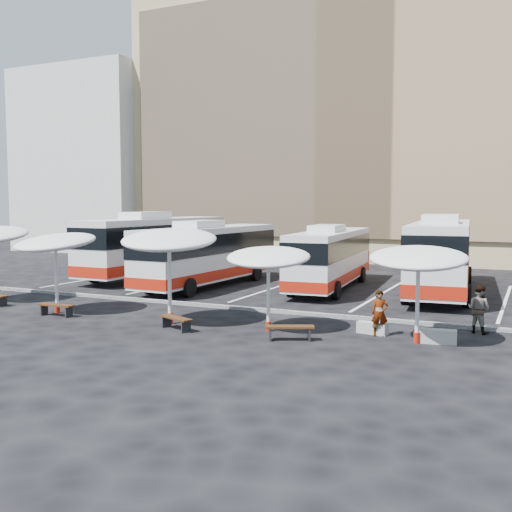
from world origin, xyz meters
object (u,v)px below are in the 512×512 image
at_px(sunshade_2, 169,240).
at_px(passenger_1, 479,309).
at_px(sunshade_3, 268,257).
at_px(bus_2, 331,256).
at_px(bus_0, 156,243).
at_px(sunshade_4, 418,258).
at_px(wood_bench_3, 290,329).
at_px(conc_bench_1, 437,336).
at_px(passenger_0, 380,313).
at_px(wood_bench_1, 56,307).
at_px(bus_1, 209,253).
at_px(wood_bench_2, 176,320).
at_px(bus_3, 441,253).
at_px(conc_bench_0, 372,328).
at_px(sunshade_1, 55,243).

xyz_separation_m(sunshade_2, passenger_1, (11.16, 3.34, -2.42)).
bearing_deg(sunshade_3, bus_2, 97.01).
height_order(bus_0, sunshade_4, bus_0).
relative_size(bus_2, wood_bench_3, 6.70).
bearing_deg(conc_bench_1, wood_bench_3, -159.74).
bearing_deg(passenger_0, passenger_1, 12.80).
bearing_deg(sunshade_2, wood_bench_1, -172.72).
distance_m(sunshade_2, sunshade_3, 4.11).
distance_m(bus_1, passenger_1, 16.57).
bearing_deg(wood_bench_2, sunshade_4, 10.79).
height_order(bus_3, wood_bench_1, bus_3).
height_order(wood_bench_3, passenger_0, passenger_0).
xyz_separation_m(sunshade_3, conc_bench_1, (5.98, 0.63, -2.51)).
bearing_deg(bus_3, bus_2, -177.01).
relative_size(bus_2, wood_bench_2, 7.03).
height_order(bus_1, passenger_0, bus_1).
bearing_deg(wood_bench_2, passenger_0, 17.24).
height_order(sunshade_2, conc_bench_0, sunshade_2).
height_order(bus_1, bus_3, bus_3).
relative_size(bus_0, bus_2, 1.16).
bearing_deg(bus_3, wood_bench_3, -108.02).
bearing_deg(bus_0, sunshade_3, -41.98).
bearing_deg(bus_2, conc_bench_1, -61.27).
xyz_separation_m(sunshade_1, passenger_1, (16.93, 3.40, -2.16)).
bearing_deg(sunshade_2, wood_bench_3, -7.18).
xyz_separation_m(bus_0, conc_bench_0, (17.16, -11.23, -1.94)).
distance_m(bus_0, conc_bench_0, 20.60).
bearing_deg(passenger_0, conc_bench_0, 124.68).
bearing_deg(sunshade_4, bus_1, 145.19).
distance_m(wood_bench_1, passenger_1, 16.90).
distance_m(bus_1, sunshade_3, 12.55).
relative_size(wood_bench_2, conc_bench_0, 1.45).
xyz_separation_m(sunshade_2, passenger_0, (8.00, 1.35, -2.48)).
bearing_deg(wood_bench_2, wood_bench_1, 178.16).
bearing_deg(sunshade_3, sunshade_1, -177.16).
xyz_separation_m(sunshade_1, wood_bench_1, (0.52, -0.61, -2.67)).
height_order(bus_1, wood_bench_3, bus_1).
xyz_separation_m(bus_3, sunshade_1, (-14.19, -13.13, 0.91)).
relative_size(bus_0, wood_bench_3, 7.77).
bearing_deg(conc_bench_0, bus_1, 143.94).
xyz_separation_m(sunshade_2, conc_bench_1, (10.03, 1.05, -3.06)).
bearing_deg(sunshade_3, conc_bench_1, 6.02).
xyz_separation_m(sunshade_3, passenger_0, (3.94, 0.93, -1.92)).
distance_m(bus_1, conc_bench_0, 14.49).
distance_m(sunshade_4, conc_bench_1, 2.74).
relative_size(wood_bench_3, passenger_1, 0.97).
relative_size(bus_2, wood_bench_1, 6.94).
bearing_deg(bus_0, bus_1, -26.04).
height_order(wood_bench_2, conc_bench_1, wood_bench_2).
bearing_deg(passenger_0, wood_bench_2, 177.97).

